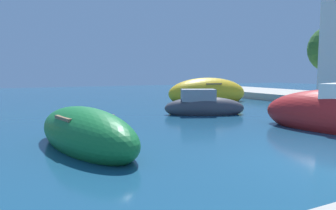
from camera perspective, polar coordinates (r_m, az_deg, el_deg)
The scene contains 5 objects.
ground at distance 7.87m, azimuth 28.08°, elevation -9.65°, with size 80.00×80.00×0.00m, color navy.
moored_boat_3 at distance 8.65m, azimuth -14.70°, elevation -5.07°, with size 2.51×4.92×1.43m.
moored_boat_4 at distance 21.56m, azimuth 7.16°, elevation 2.12°, with size 5.86×3.00×2.12m.
moored_boat_5 at distance 15.12m, azimuth 6.45°, elevation -0.27°, with size 3.98×2.68×1.46m.
quayside_tree at distance 24.73m, azimuth 27.68°, elevation 8.97°, with size 3.32×3.32×4.77m.
Camera 1 is at (-6.28, -4.29, 2.03)m, focal length 33.70 mm.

